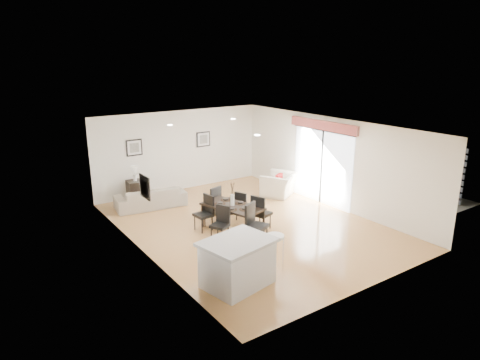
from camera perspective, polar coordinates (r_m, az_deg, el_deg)
ground at (r=11.68m, az=1.18°, el=-6.02°), size 8.00×8.00×0.00m
wall_back at (r=14.58m, az=-8.02°, el=3.89°), size 6.00×0.04×2.70m
wall_front at (r=8.50m, az=17.26°, el=-5.71°), size 6.00×0.04×2.70m
wall_left at (r=9.87m, az=-13.08°, el=-2.33°), size 0.04×8.00×2.70m
wall_right at (r=13.17m, az=11.89°, el=2.38°), size 0.04×8.00×2.70m
ceiling at (r=10.95m, az=1.27°, el=7.18°), size 6.00×8.00×0.02m
sofa at (r=13.20m, az=-11.82°, el=-2.30°), size 2.17×1.07×0.61m
armchair at (r=14.07m, az=5.26°, el=-0.60°), size 1.47×1.42×0.73m
courtyard_plant_a at (r=14.95m, az=19.99°, el=-0.57°), size 0.79×0.74×0.71m
courtyard_plant_b at (r=15.97m, az=16.30°, el=0.67°), size 0.40×0.40×0.64m
dining_table at (r=11.17m, az=-1.01°, el=-3.72°), size 1.24×1.79×0.68m
dining_chair_wnear at (r=10.63m, az=-2.52°, el=-5.49°), size 0.53×0.53×0.88m
dining_chair_wfar at (r=11.25m, az=-4.59°, el=-4.08°), size 0.46×0.46×0.94m
dining_chair_enear at (r=11.18m, az=2.67°, el=-4.14°), size 0.54×0.54×0.95m
dining_chair_efar at (r=11.82m, az=0.33°, el=-3.29°), size 0.49×0.49×0.84m
dining_chair_head at (r=10.40m, az=1.88°, el=-5.53°), size 0.61×0.61×1.01m
dining_chair_foot at (r=12.02m, az=-3.57°, el=-2.75°), size 0.52×0.52×0.93m
vase at (r=11.07m, az=-1.02°, el=-2.24°), size 0.75×1.18×0.62m
coffee_table at (r=12.58m, az=-1.38°, el=-3.47°), size 1.07×0.88×0.37m
side_table at (r=13.85m, az=-13.69°, el=-1.42°), size 0.54×0.54×0.67m
table_lamp at (r=13.67m, az=-13.87°, el=1.10°), size 0.24×0.24×0.46m
cushion at (r=13.87m, az=5.22°, el=0.11°), size 0.36×0.24×0.34m
kitchen_island at (r=8.61m, az=-0.34°, el=-10.95°), size 1.54×1.29×0.96m
bar_stool at (r=9.02m, az=4.69°, el=-8.02°), size 0.38×0.38×0.84m
framed_print_back_left at (r=13.87m, az=-13.93°, el=4.21°), size 0.52×0.04×0.52m
framed_print_back_right at (r=14.91m, az=-4.91°, el=5.44°), size 0.52×0.04×0.52m
framed_print_left_wall at (r=9.61m, az=-12.58°, el=-0.92°), size 0.04×0.52×0.52m
sliding_door at (r=13.27m, az=10.91°, el=3.93°), size 0.12×2.70×2.57m
courtyard at (r=16.16m, az=17.40°, el=2.96°), size 6.00×6.00×2.00m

